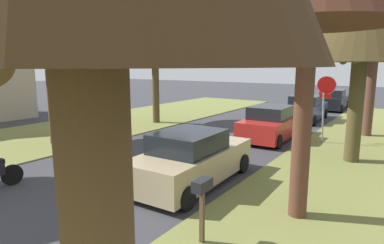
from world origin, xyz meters
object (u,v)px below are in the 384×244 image
Objects in this scene: street_tree_right_mid_b at (363,22)px; parked_sedan_navy at (306,109)px; parked_sedan_tan at (192,159)px; parked_sedan_black at (333,100)px; curbside_mailbox at (202,193)px; stop_sign_far at (325,95)px; street_tree_left_mid_b at (154,10)px; street_tree_right_far at (378,15)px; parked_sedan_red at (271,124)px.

parked_sedan_navy is at bearing 115.13° from street_tree_right_mid_b.
street_tree_right_mid_b is 1.40× the size of parked_sedan_navy.
parked_sedan_navy is at bearing 91.13° from parked_sedan_tan.
parked_sedan_black reaches higher than curbside_mailbox.
street_tree_left_mid_b is (-9.44, -0.22, 4.36)m from stop_sign_far.
parked_sedan_navy is at bearing 98.31° from curbside_mailbox.
street_tree_right_far is 6.94m from parked_sedan_navy.
stop_sign_far is 10.00m from curbside_mailbox.
parked_sedan_tan is 3.50× the size of curbside_mailbox.
street_tree_right_far is 11.14m from parked_sedan_black.
parked_sedan_red is at bearing -89.15° from parked_sedan_navy.
street_tree_right_far is 1.59× the size of parked_sedan_tan.
parked_sedan_navy is at bearing 140.89° from street_tree_right_far.
street_tree_right_mid_b reaches higher than parked_sedan_black.
street_tree_left_mid_b reaches higher than street_tree_right_mid_b.
street_tree_right_mid_b is 8.60m from curbside_mailbox.
parked_sedan_red is at bearing -139.29° from street_tree_right_far.
parked_sedan_red is at bearing 152.52° from street_tree_right_mid_b.
parked_sedan_black is at bearing 86.72° from parked_sedan_navy.
street_tree_right_far is at bearing -70.09° from parked_sedan_black.
stop_sign_far reaches higher than parked_sedan_black.
parked_sedan_navy is at bearing 90.85° from parked_sedan_red.
street_tree_right_mid_b is 0.88× the size of street_tree_right_far.
parked_sedan_red is (7.22, -0.20, -5.80)m from street_tree_left_mid_b.
parked_sedan_red and parked_sedan_navy have the same top height.
street_tree_left_mid_b is 1.90× the size of parked_sedan_red.
street_tree_right_far is at bearing 40.71° from parked_sedan_red.
curbside_mailbox is at bearing -90.08° from stop_sign_far.
street_tree_left_mid_b is at bearing -139.88° from parked_sedan_navy.
street_tree_right_mid_b is 1.40× the size of parked_sedan_red.
street_tree_right_far is at bearing 90.72° from street_tree_right_mid_b.
street_tree_right_far is at bearing 70.74° from parked_sedan_tan.
parked_sedan_black is 3.50× the size of curbside_mailbox.
parked_sedan_black is (-1.95, 12.11, -1.44)m from stop_sign_far.
curbside_mailbox is at bearing -84.98° from parked_sedan_black.
street_tree_right_far reaches higher than curbside_mailbox.
parked_sedan_navy is (-2.31, 5.79, -1.44)m from stop_sign_far.
stop_sign_far is 2.31× the size of curbside_mailbox.
parked_sedan_black is at bearing 89.69° from parked_sedan_tan.
curbside_mailbox is at bearing -76.95° from parked_sedan_red.
street_tree_left_mid_b reaches higher than parked_sedan_red.
parked_sedan_navy is 6.33m from parked_sedan_black.
parked_sedan_tan is (-2.05, -7.29, -1.44)m from stop_sign_far.
stop_sign_far reaches higher than curbside_mailbox.
street_tree_left_mid_b is 15.55m from parked_sedan_black.
street_tree_right_mid_b is 5.88m from parked_sedan_red.
parked_sedan_red is (-0.17, 6.87, 0.00)m from parked_sedan_tan.
parked_sedan_red is at bearing -1.62° from street_tree_left_mid_b.
stop_sign_far is 0.47× the size of street_tree_right_mid_b.
parked_sedan_navy is at bearing -93.28° from parked_sedan_black.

